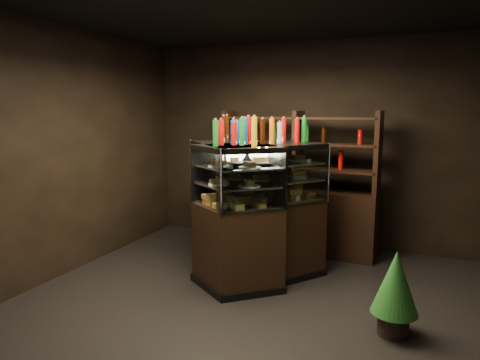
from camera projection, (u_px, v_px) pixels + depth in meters
name	position (u px, v px, depth m)	size (l,w,h in m)	color
ground	(252.00, 311.00, 4.31)	(5.00, 5.00, 0.00)	black
room_shell	(253.00, 116.00, 4.01)	(5.02, 5.02, 3.01)	black
display_case	(247.00, 233.00, 5.15)	(1.85, 1.65, 1.63)	black
food_display	(247.00, 179.00, 5.04)	(1.33, 1.18, 0.49)	#BF8644
bottles_top	(247.00, 131.00, 4.95)	(1.15, 1.04, 0.30)	black
potted_conifer	(396.00, 281.00, 3.78)	(0.41, 0.41, 0.88)	black
back_shelving	(297.00, 209.00, 6.12)	(2.25, 0.57, 2.00)	black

